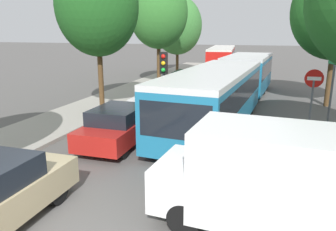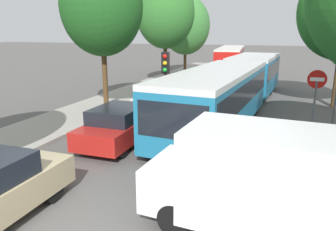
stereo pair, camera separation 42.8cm
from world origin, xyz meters
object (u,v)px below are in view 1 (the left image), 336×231
queued_car_white (159,97)px  tree_left_far (159,14)px  queued_car_graphite (187,81)px  tree_left_distant (177,26)px  traffic_light (164,74)px  tree_left_mid (98,9)px  articulated_bus (232,83)px  no_entry_sign (312,94)px  queued_car_red (119,125)px  white_van (281,179)px  city_bus_rear (222,56)px  direction_sign_post (334,71)px

queued_car_white → tree_left_far: (-2.67, 7.91, 4.69)m
queued_car_white → queued_car_graphite: bearing=-0.6°
queued_car_white → tree_left_distant: tree_left_distant is taller
traffic_light → tree_left_mid: (-4.21, 2.24, 2.82)m
articulated_bus → no_entry_sign: (3.61, -4.20, 0.36)m
traffic_light → no_entry_sign: traffic_light is taller
queued_car_red → white_van: size_ratio=0.83×
city_bus_rear → queued_car_white: size_ratio=2.66×
queued_car_graphite → traffic_light: bearing=-172.1°
queued_car_red → no_entry_sign: size_ratio=1.50×
tree_left_far → queued_car_red: bearing=-77.4°
city_bus_rear → tree_left_mid: size_ratio=1.46×
direction_sign_post → queued_car_red: bearing=19.1°
city_bus_rear → queued_car_white: 21.65m
traffic_light → no_entry_sign: (5.91, 0.60, -0.62)m
no_entry_sign → tree_left_far: size_ratio=0.34×
queued_car_white → no_entry_sign: size_ratio=1.54×
tree_left_mid → tree_left_distant: (-0.53, 16.39, -0.57)m
articulated_bus → white_van: articulated_bus is taller
city_bus_rear → tree_left_far: (-2.84, -13.73, 4.03)m
queued_car_graphite → tree_left_distant: 10.53m
tree_left_far → no_entry_sign: bearing=-47.0°
city_bus_rear → queued_car_red: 27.19m
white_van → tree_left_far: bearing=-59.8°
queued_car_white → tree_left_distant: bearing=12.0°
tree_left_far → tree_left_mid: bearing=-90.9°
white_van → traffic_light: (-4.68, 6.32, 1.26)m
direction_sign_post → tree_left_far: (-10.99, 8.53, 2.90)m
articulated_bus → queued_car_white: (-3.70, -1.42, -0.75)m
queued_car_white → queued_car_graphite: (0.03, 6.11, -0.01)m
queued_car_red → tree_left_mid: (-3.14, 4.41, 4.58)m
queued_car_graphite → tree_left_distant: bearing=19.9°
city_bus_rear → queued_car_red: size_ratio=2.73×
queued_car_graphite → white_van: size_ratio=0.84×
no_entry_sign → direction_sign_post: direction_sign_post is taller
articulated_bus → queued_car_graphite: size_ratio=4.13×
articulated_bus → tree_left_far: (-6.37, 6.49, 3.94)m
white_van → articulated_bus: bearing=-74.1°
queued_car_red → tree_left_mid: bearing=35.1°
tree_left_distant → no_entry_sign: bearing=-59.4°
articulated_bus → traffic_light: traffic_light is taller
direction_sign_post → tree_left_mid: (-11.13, -0.52, 2.77)m
tree_left_far → queued_car_white: bearing=-71.4°
articulated_bus → tree_left_distant: tree_left_distant is taller
city_bus_rear → queued_car_graphite: bearing=174.7°
articulated_bus → traffic_light: 5.41m
articulated_bus → queued_car_graphite: articulated_bus is taller
queued_car_graphite → tree_left_far: tree_left_far is taller
queued_car_white → direction_sign_post: size_ratio=1.21×
white_van → city_bus_rear: bearing=-75.5°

